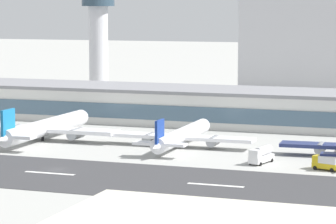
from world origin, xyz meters
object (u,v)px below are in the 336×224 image
at_px(terminal_building, 232,107).
at_px(control_tower, 98,35).
at_px(airliner_navy_tail_gate_1, 180,136).
at_px(service_box_truck_1, 326,162).
at_px(service_fuel_truck_0, 261,155).
at_px(airliner_blue_tail_gate_0, 43,128).

bearing_deg(terminal_building, control_tower, 150.83).
height_order(airliner_navy_tail_gate_1, service_box_truck_1, airliner_navy_tail_gate_1).
relative_size(service_fuel_truck_0, service_box_truck_1, 1.37).
xyz_separation_m(terminal_building, service_fuel_truck_0, (24.41, -62.21, -3.54)).
height_order(airliner_navy_tail_gate_1, service_fuel_truck_0, airliner_navy_tail_gate_1).
xyz_separation_m(airliner_blue_tail_gate_0, service_box_truck_1, (79.96, -16.98, -1.65)).
bearing_deg(service_fuel_truck_0, terminal_building, -145.19).
bearing_deg(control_tower, service_box_truck_1, -44.70).
bearing_deg(service_fuel_truck_0, airliner_navy_tail_gate_1, -107.88).
xyz_separation_m(terminal_building, airliner_blue_tail_gate_0, (-39.92, -48.59, -2.13)).
xyz_separation_m(service_fuel_truck_0, service_box_truck_1, (15.63, -3.36, -0.24)).
distance_m(terminal_building, airliner_blue_tail_gate_0, 62.93).
bearing_deg(airliner_blue_tail_gate_0, service_fuel_truck_0, -102.51).
height_order(terminal_building, service_fuel_truck_0, terminal_building).
bearing_deg(airliner_blue_tail_gate_0, airliner_navy_tail_gate_1, -87.99).
height_order(terminal_building, service_box_truck_1, terminal_building).
height_order(control_tower, airliner_navy_tail_gate_1, control_tower).
xyz_separation_m(control_tower, airliner_blue_tail_gate_0, (20.25, -82.19, -22.71)).
distance_m(service_fuel_truck_0, service_box_truck_1, 15.99).
bearing_deg(terminal_building, airliner_navy_tail_gate_1, -91.11).
distance_m(terminal_building, service_fuel_truck_0, 66.92).
xyz_separation_m(terminal_building, airliner_navy_tail_gate_1, (-0.91, -46.84, -2.60)).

